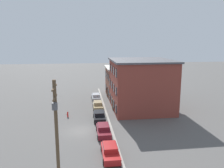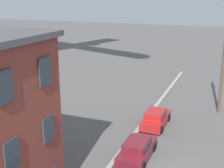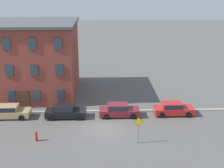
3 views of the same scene
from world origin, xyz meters
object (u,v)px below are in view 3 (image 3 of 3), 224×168
at_px(car_red, 173,108).
at_px(car_black, 65,111).
at_px(fire_hydrant, 36,136).
at_px(car_maroon, 119,110).
at_px(caution_sign, 138,126).
at_px(car_tan, 9,111).

bearing_deg(car_red, car_black, -178.22).
bearing_deg(fire_hydrant, car_red, 21.93).
xyz_separation_m(car_maroon, caution_sign, (1.44, -6.23, 0.98)).
height_order(car_tan, car_black, same).
distance_m(car_black, car_red, 11.97).
relative_size(car_black, fire_hydrant, 4.58).
distance_m(car_maroon, fire_hydrant, 9.69).
xyz_separation_m(car_tan, car_maroon, (11.99, 0.00, 0.00)).
bearing_deg(car_maroon, car_red, 1.93).
height_order(car_tan, car_maroon, same).
relative_size(car_black, car_maroon, 1.00).
bearing_deg(car_maroon, car_black, -178.38).
distance_m(caution_sign, fire_hydrant, 9.55).
xyz_separation_m(car_tan, fire_hydrant, (3.99, -5.46, -0.27)).
xyz_separation_m(car_black, fire_hydrant, (-2.13, -5.30, -0.27)).
distance_m(car_red, caution_sign, 8.00).
bearing_deg(car_tan, caution_sign, -24.87).
bearing_deg(car_maroon, fire_hydrant, -145.64).
relative_size(caution_sign, fire_hydrant, 2.71).
distance_m(car_tan, caution_sign, 14.84).
xyz_separation_m(car_black, caution_sign, (7.31, -6.06, 0.98)).
relative_size(car_tan, fire_hydrant, 4.58).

